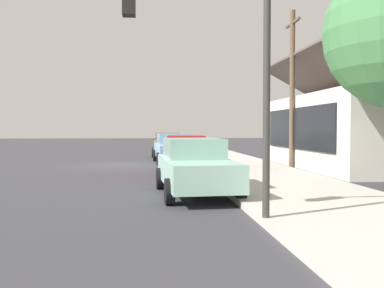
{
  "coord_description": "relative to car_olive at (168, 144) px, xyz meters",
  "views": [
    {
      "loc": [
        21.6,
        1.34,
        1.88
      ],
      "look_at": [
        -0.41,
        3.63,
        1.07
      ],
      "focal_mm": 39.58,
      "sensor_mm": 36.0,
      "label": 1
    }
  ],
  "objects": [
    {
      "name": "traffic_light_main",
      "position": [
        20.75,
        -0.13,
        2.68
      ],
      "size": [
        0.37,
        2.79,
        5.2
      ],
      "color": "#383833",
      "rests_on": "ground"
    },
    {
      "name": "car_cherry",
      "position": [
        11.25,
        0.22,
        -0.0
      ],
      "size": [
        4.42,
        2.14,
        1.59
      ],
      "rotation": [
        0.0,
        0.0,
        -0.05
      ],
      "color": "red",
      "rests_on": "ground"
    },
    {
      "name": "car_skyblue",
      "position": [
        5.54,
        -0.02,
        -0.0
      ],
      "size": [
        4.6,
        2.1,
        1.59
      ],
      "rotation": [
        0.0,
        0.0,
        0.05
      ],
      "color": "#8CB7E0",
      "rests_on": "ground"
    },
    {
      "name": "sidewalk_curb",
      "position": [
        7.07,
        2.93,
        -0.73
      ],
      "size": [
        60.0,
        4.2,
        0.16
      ],
      "primitive_type": "cube",
      "color": "beige",
      "rests_on": "ground"
    },
    {
      "name": "utility_pole_wooden",
      "position": [
        8.99,
        5.53,
        3.11
      ],
      "size": [
        1.8,
        0.24,
        7.5
      ],
      "color": "brown",
      "rests_on": "ground"
    },
    {
      "name": "car_seafoam",
      "position": [
        16.81,
        -0.01,
        -0.0
      ],
      "size": [
        4.57,
        2.18,
        1.59
      ],
      "rotation": [
        0.0,
        0.0,
        0.06
      ],
      "color": "#9ED1BC",
      "rests_on": "ground"
    },
    {
      "name": "car_olive",
      "position": [
        0.0,
        0.0,
        0.0
      ],
      "size": [
        4.43,
        2.21,
        1.59
      ],
      "rotation": [
        0.0,
        0.0,
        -0.04
      ],
      "color": "olive",
      "rests_on": "ground"
    },
    {
      "name": "fire_hydrant_red",
      "position": [
        7.93,
        1.53,
        -0.32
      ],
      "size": [
        0.22,
        0.22,
        0.71
      ],
      "color": "red",
      "rests_on": "sidewalk_curb"
    },
    {
      "name": "ground_plane",
      "position": [
        7.07,
        -2.67,
        -0.81
      ],
      "size": [
        120.0,
        120.0,
        0.0
      ],
      "primitive_type": "plane",
      "color": "#38383D"
    },
    {
      "name": "storefront_building",
      "position": [
        9.37,
        9.31,
        1.05
      ],
      "size": [
        11.08,
        7.61,
        5.5
      ],
      "color": "silver",
      "rests_on": "ground"
    }
  ]
}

